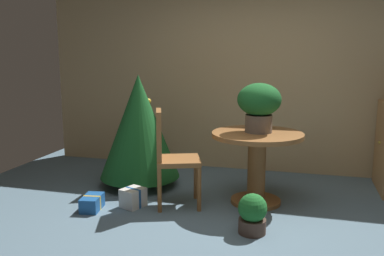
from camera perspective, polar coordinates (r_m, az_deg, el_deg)
The scene contains 9 objects.
ground_plane at distance 3.81m, azimuth 5.08°, elevation -14.43°, with size 6.60×6.60×0.00m, color slate.
back_wall_panel at distance 5.65m, azimuth 9.27°, elevation 7.19°, with size 6.00×0.10×2.60m, color tan.
round_dining_table at distance 4.43m, azimuth 8.95°, elevation -3.71°, with size 0.96×0.96×0.77m.
flower_vase at distance 4.36m, azimuth 9.25°, elevation 3.35°, with size 0.46×0.46×0.52m.
wooden_chair_left at distance 4.30m, azimuth -3.04°, elevation -3.53°, with size 0.56×0.55×1.02m.
holiday_tree at distance 4.97m, azimuth -7.31°, elevation 0.23°, with size 0.96×0.96×1.35m.
gift_box_blue at distance 4.44m, azimuth -13.63°, elevation -10.01°, with size 0.22×0.32×0.15m.
gift_box_cream at distance 4.43m, azimuth -8.13°, elevation -9.50°, with size 0.27×0.28×0.20m.
potted_plant at distance 3.79m, azimuth 8.35°, elevation -11.62°, with size 0.26×0.26×0.37m.
Camera 1 is at (0.59, -3.41, 1.59)m, focal length 38.62 mm.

